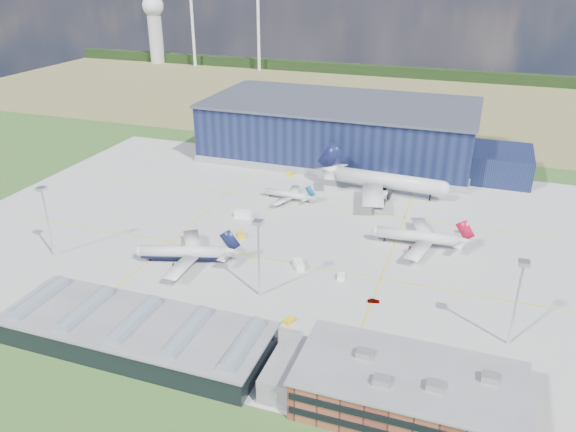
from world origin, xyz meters
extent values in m
plane|color=#2A531F|center=(0.00, 0.00, 0.00)|extent=(600.00, 600.00, 0.00)
cube|color=#9A9A95|center=(0.00, 10.00, 0.03)|extent=(220.00, 160.00, 0.06)
cube|color=yellow|center=(0.00, -10.00, 0.07)|extent=(180.00, 0.40, 0.02)
cube|color=yellow|center=(0.00, 35.00, 0.07)|extent=(180.00, 0.40, 0.02)
cube|color=yellow|center=(-30.00, 10.00, 0.07)|extent=(0.40, 120.00, 0.02)
cube|color=yellow|center=(40.00, 10.00, 0.07)|extent=(0.40, 120.00, 0.02)
cube|color=olive|center=(0.00, 220.00, 0.00)|extent=(600.00, 220.00, 0.01)
cube|color=black|center=(0.00, 300.00, 4.00)|extent=(600.00, 8.00, 8.00)
cylinder|color=white|center=(-180.00, 290.00, 35.00)|extent=(2.40, 2.40, 70.00)
cylinder|color=white|center=(-120.00, 290.00, 35.00)|extent=(2.40, 2.40, 70.00)
cylinder|color=silver|center=(-220.00, 295.00, 20.00)|extent=(12.00, 12.00, 40.00)
sphere|color=white|center=(-220.00, 295.00, 48.00)|extent=(18.00, 18.00, 18.00)
cube|color=#101838|center=(0.00, 95.00, 12.50)|extent=(120.00, 60.00, 25.00)
cube|color=gray|center=(0.00, 95.00, 1.60)|extent=(121.00, 61.00, 3.20)
cube|color=#494E5D|center=(0.00, 95.00, 25.50)|extent=(122.00, 62.00, 1.20)
cube|color=#101838|center=(72.00, 90.00, 6.00)|extent=(24.00, 30.00, 12.00)
cube|color=brown|center=(55.00, -60.00, 4.50)|extent=(45.00, 22.00, 9.00)
cube|color=slate|center=(55.00, -60.00, 9.20)|extent=(46.00, 23.00, 0.50)
cube|color=black|center=(55.00, -71.20, 6.50)|extent=(44.00, 0.40, 1.40)
cube|color=black|center=(55.00, -48.80, 3.00)|extent=(44.00, 0.40, 1.40)
cube|color=black|center=(55.00, -48.80, 6.50)|extent=(44.00, 0.40, 1.40)
cube|color=#A7A7A3|center=(45.00, -58.00, 10.10)|extent=(3.20, 2.60, 1.60)
cube|color=#A7A7A3|center=(60.00, -63.00, 10.10)|extent=(3.20, 2.60, 1.60)
cube|color=#A7A7A3|center=(70.00, -57.00, 10.10)|extent=(3.20, 2.60, 1.60)
cube|color=#A7A7A3|center=(50.00, -65.00, 10.10)|extent=(3.20, 2.60, 1.60)
cube|color=black|center=(-10.00, -60.00, 3.00)|extent=(65.00, 22.00, 6.00)
cube|color=slate|center=(-10.00, -60.00, 6.20)|extent=(66.00, 23.00, 0.50)
cube|color=slate|center=(30.00, -60.00, 3.00)|extent=(10.00, 18.00, 6.00)
cylinder|color=gray|center=(-38.00, -60.00, 6.40)|extent=(4.40, 18.00, 4.40)
cylinder|color=gray|center=(-24.00, -60.00, 6.40)|extent=(4.40, 18.00, 4.40)
cylinder|color=gray|center=(-10.00, -60.00, 6.40)|extent=(4.40, 18.00, 4.40)
cylinder|color=gray|center=(4.00, -60.00, 6.40)|extent=(4.40, 18.00, 4.40)
cylinder|color=gray|center=(18.00, -60.00, 6.40)|extent=(4.40, 18.00, 4.40)
cylinder|color=silver|center=(-60.00, -30.00, 11.00)|extent=(0.70, 0.70, 22.00)
cube|color=silver|center=(-60.00, -30.00, 22.50)|extent=(2.60, 2.60, 1.00)
cylinder|color=silver|center=(10.00, -30.00, 11.00)|extent=(0.70, 0.70, 22.00)
cube|color=silver|center=(10.00, -30.00, 22.50)|extent=(2.60, 2.60, 1.00)
cylinder|color=silver|center=(75.00, -30.00, 11.00)|extent=(0.70, 0.70, 22.00)
cube|color=silver|center=(75.00, -30.00, 22.50)|extent=(2.60, 2.60, 1.00)
cube|color=yellow|center=(-9.50, 1.22, 0.75)|extent=(3.87, 4.23, 1.51)
cube|color=yellow|center=(21.92, -39.52, 0.62)|extent=(2.81, 3.36, 1.24)
cube|color=white|center=(-14.94, 15.64, 1.34)|extent=(6.15, 2.74, 2.67)
cube|color=white|center=(29.06, -13.89, 0.68)|extent=(2.68, 3.50, 1.36)
cube|color=white|center=(15.39, -12.08, 1.17)|extent=(4.71, 5.59, 2.35)
cube|color=yellow|center=(-13.31, 62.00, 0.72)|extent=(2.46, 3.54, 1.45)
imported|color=#99999E|center=(40.53, -23.02, 0.56)|extent=(3.51, 2.07, 1.12)
imported|color=#99999E|center=(25.86, -48.00, 0.61)|extent=(3.92, 2.44, 1.22)
camera|label=1|loc=(61.40, -152.24, 85.14)|focal=35.00mm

